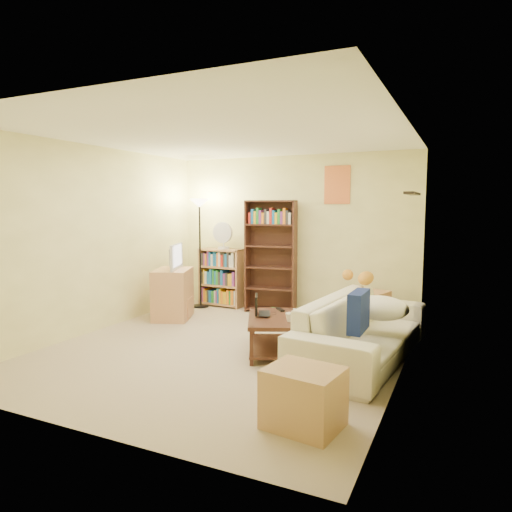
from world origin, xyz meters
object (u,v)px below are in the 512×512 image
laptop (268,314)px  side_table (371,308)px  tall_bookshelf (271,254)px  floor_lamp (200,221)px  coffee_table (272,330)px  end_cabinet (304,398)px  short_bookshelf (222,277)px  sofa (363,329)px  desk_fan (223,235)px  mug (290,317)px  tv_stand (173,294)px  tabby_cat (363,278)px  television (172,257)px

laptop → side_table: (0.86, 1.70, -0.20)m
tall_bookshelf → floor_lamp: floor_lamp is taller
coffee_table → side_table: 1.93m
laptop → end_cabinet: bearing=-172.0°
coffee_table → floor_lamp: size_ratio=0.61×
coffee_table → short_bookshelf: (-1.77, 1.98, 0.21)m
laptop → side_table: side_table is taller
sofa → floor_lamp: bearing=69.8°
short_bookshelf → desk_fan: size_ratio=2.16×
mug → desk_fan: bearing=133.8°
mug → coffee_table: bearing=155.0°
short_bookshelf → side_table: bearing=-2.9°
short_bookshelf → end_cabinet: size_ratio=1.77×
tall_bookshelf → desk_fan: size_ratio=3.94×
coffee_table → laptop: 0.19m
sofa → laptop: size_ratio=6.53×
mug → short_bookshelf: short_bookshelf is taller
mug → tv_stand: size_ratio=0.20×
laptop → tall_bookshelf: (-0.76, 1.86, 0.50)m
floor_lamp → coffee_table: bearing=-40.5°
sofa → floor_lamp: floor_lamp is taller
side_table → desk_fan: bearing=175.8°
tabby_cat → end_cabinet: size_ratio=0.97×
tv_stand → end_cabinet: 3.81m
laptop → desk_fan: 2.61m
floor_lamp → side_table: 3.08m
tv_stand → sofa: bearing=-33.4°
floor_lamp → end_cabinet: size_ratio=3.29×
television → tv_stand: bearing=-0.0°
sofa → coffee_table: sofa is taller
sofa → television: bearing=83.9°
laptop → coffee_table: bearing=-151.0°
desk_fan → tv_stand: bearing=-106.1°
tabby_cat → television: 2.81m
tv_stand → floor_lamp: 1.37m
tv_stand → desk_fan: 1.36m
sofa → laptop: sofa is taller
tabby_cat → desk_fan: desk_fan is taller
tv_stand → side_table: bearing=-4.3°
television → end_cabinet: 3.87m
coffee_table → tall_bookshelf: size_ratio=0.61×
laptop → short_bookshelf: bearing=17.6°
mug → television: television is taller
mug → tall_bookshelf: bearing=118.4°
sofa → coffee_table: 1.02m
laptop → television: (-1.94, 0.85, 0.50)m
tabby_cat → desk_fan: size_ratio=1.18×
coffee_table → desk_fan: (-1.71, 1.94, 0.93)m
coffee_table → sofa: bearing=-9.6°
desk_fan → side_table: size_ratio=0.92×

